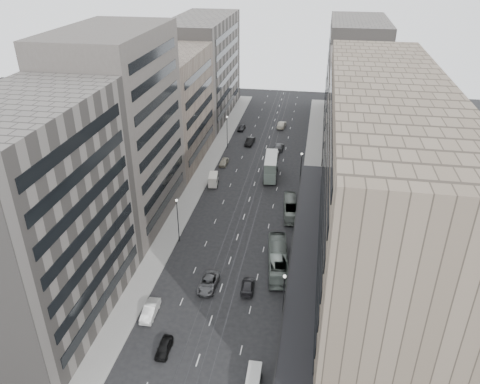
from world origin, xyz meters
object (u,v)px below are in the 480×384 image
Objects in this scene: bus_near at (278,259)px; bus_far at (290,208)px; sedan_2 at (208,283)px; double_decker at (271,166)px; vw_microbus at (254,379)px; sedan_1 at (150,310)px; sedan_0 at (164,347)px; panel_van at (213,180)px.

bus_far is at bearing -99.12° from bus_near.
double_decker is at bearing 84.87° from sedan_2.
double_decker is (-4.79, 32.36, 1.01)m from bus_near.
vw_microbus reaches higher than sedan_1.
sedan_2 is at bearing 26.36° from bus_near.
vw_microbus is at bearing -16.29° from sedan_0.
double_decker is 1.92× the size of sedan_1.
sedan_1 reaches higher than sedan_2.
double_decker is 55.44m from vw_microbus.
bus_far is 2.31× the size of panel_van.
sedan_2 is (2.61, 13.19, 0.08)m from sedan_0.
double_decker is at bearing 18.95° from panel_van.
double_decker reaches higher than sedan_0.
bus_far is at bearing -73.90° from double_decker.
vw_microbus is 0.91× the size of panel_van.
sedan_2 is (-4.98, -38.78, -1.94)m from double_decker.
bus_near is at bearing -85.20° from double_decker.
sedan_1 is 9.73m from sedan_2.
panel_van is at bearing 106.72° from vw_microbus.
panel_van is 46.29m from sedan_0.
vw_microbus is (-0.52, -22.89, -0.55)m from bus_near.
sedan_1 is at bearing 32.88° from bus_near.
sedan_1 is at bearing 148.47° from vw_microbus.
vw_microbus is (-1.17, -40.06, -0.22)m from bus_far.
vw_microbus is at bearing -89.20° from double_decker.
sedan_1 is at bearing -97.71° from panel_van.
sedan_1 is (-3.94, 6.00, 0.12)m from sedan_0.
double_decker is 1.69× the size of sedan_2.
bus_far is at bearing 69.66° from sedan_0.
vw_microbus is 18.90m from sedan_2.
panel_van reaches higher than sedan_2.
sedan_1 is at bearing 55.83° from bus_far.
panel_van reaches higher than vw_microbus.
bus_far reaches higher than vw_microbus.
bus_far is 16.20m from double_decker.
bus_far is (0.66, 17.16, -0.34)m from bus_near.
sedan_1 is at bearing -130.16° from sedan_2.
panel_van is (-16.41, 26.50, -0.30)m from bus_near.
bus_far is 2.54× the size of vw_microbus.
panel_van is (-17.06, 9.34, 0.03)m from bus_far.
panel_van is 0.77× the size of sedan_2.
double_decker is at bearing 74.62° from sedan_1.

